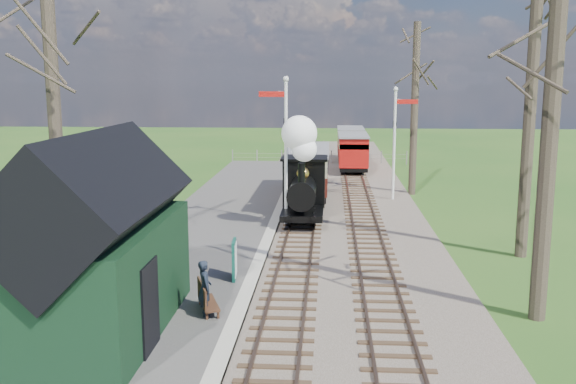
% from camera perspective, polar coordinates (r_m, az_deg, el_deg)
% --- Properties ---
extents(distant_hills, '(114.40, 48.00, 22.02)m').
position_cam_1_polar(distant_hills, '(77.80, 3.86, -6.63)').
color(distant_hills, '#385B23').
rests_on(distant_hills, ground).
extents(ballast_bed, '(8.00, 60.00, 0.10)m').
position_cam_1_polar(ballast_bed, '(32.72, 4.04, -0.66)').
color(ballast_bed, brown).
rests_on(ballast_bed, ground).
extents(track_near, '(1.60, 60.00, 0.15)m').
position_cam_1_polar(track_near, '(32.73, 1.77, -0.55)').
color(track_near, brown).
rests_on(track_near, ground).
extents(track_far, '(1.60, 60.00, 0.15)m').
position_cam_1_polar(track_far, '(32.74, 6.32, -0.60)').
color(track_far, brown).
rests_on(track_far, ground).
extents(platform, '(5.00, 44.00, 0.20)m').
position_cam_1_polar(platform, '(25.31, -6.85, -3.79)').
color(platform, '#474442').
rests_on(platform, ground).
extents(coping_strip, '(0.40, 44.00, 0.21)m').
position_cam_1_polar(coping_strip, '(24.99, -1.65, -3.88)').
color(coping_strip, '#B2AD9E').
rests_on(coping_strip, ground).
extents(station_shed, '(3.25, 6.30, 4.78)m').
position_cam_1_polar(station_shed, '(15.63, -16.67, -4.68)').
color(station_shed, black).
rests_on(station_shed, platform).
extents(semaphore_near, '(1.22, 0.24, 6.22)m').
position_cam_1_polar(semaphore_near, '(26.33, -0.34, 4.60)').
color(semaphore_near, silver).
rests_on(semaphore_near, ground).
extents(semaphore_far, '(1.22, 0.24, 5.72)m').
position_cam_1_polar(semaphore_far, '(32.43, 9.57, 5.02)').
color(semaphore_far, silver).
rests_on(semaphore_far, ground).
extents(bare_trees, '(15.51, 22.39, 12.00)m').
position_cam_1_polar(bare_trees, '(20.27, 4.43, 7.43)').
color(bare_trees, '#382D23').
rests_on(bare_trees, ground).
extents(fence_line, '(12.60, 0.08, 1.00)m').
position_cam_1_polar(fence_line, '(46.49, 2.76, 3.16)').
color(fence_line, slate).
rests_on(fence_line, ground).
extents(locomotive, '(1.80, 4.21, 4.51)m').
position_cam_1_polar(locomotive, '(26.82, 1.33, 1.38)').
color(locomotive, black).
rests_on(locomotive, ground).
extents(coach, '(2.11, 7.22, 2.22)m').
position_cam_1_polar(coach, '(32.89, 1.80, 2.02)').
color(coach, black).
rests_on(coach, ground).
extents(red_carriage_a, '(1.93, 4.77, 2.03)m').
position_cam_1_polar(red_carriage_a, '(42.21, 5.79, 3.60)').
color(red_carriage_a, black).
rests_on(red_carriage_a, ground).
extents(red_carriage_b, '(1.93, 4.77, 2.03)m').
position_cam_1_polar(red_carriage_b, '(47.68, 5.57, 4.35)').
color(red_carriage_b, black).
rests_on(red_carriage_b, ground).
extents(sign_board, '(0.16, 0.82, 1.19)m').
position_cam_1_polar(sign_board, '(19.32, -4.78, -6.00)').
color(sign_board, '#0E4337').
rests_on(sign_board, platform).
extents(bench, '(0.81, 1.38, 0.76)m').
position_cam_1_polar(bench, '(16.85, -7.38, -9.35)').
color(bench, '#452818').
rests_on(bench, platform).
extents(person, '(0.50, 0.61, 1.43)m').
position_cam_1_polar(person, '(16.50, -7.40, -8.45)').
color(person, black).
rests_on(person, platform).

